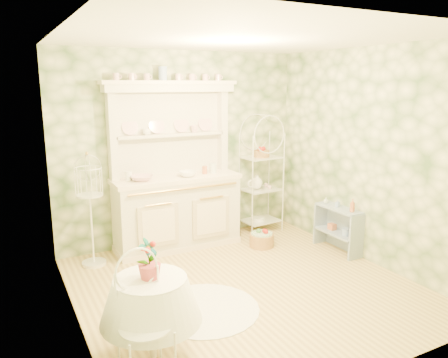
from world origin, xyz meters
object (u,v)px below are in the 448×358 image
cafe_chair (145,322)px  floor_basket (262,239)px  kitchen_dresser (176,167)px  bakers_rack (261,172)px  round_table (152,323)px  side_shelf (338,229)px  birdcage_stand (91,212)px

cafe_chair → floor_basket: (2.32, 1.99, -0.38)m
kitchen_dresser → bakers_rack: bearing=2.8°
kitchen_dresser → cafe_chair: size_ratio=2.33×
bakers_rack → round_table: 3.54m
bakers_rack → floor_basket: 1.10m
side_shelf → cafe_chair: 3.45m
round_table → floor_basket: size_ratio=1.92×
kitchen_dresser → floor_basket: kitchen_dresser is taller
kitchen_dresser → round_table: size_ratio=3.61×
kitchen_dresser → bakers_rack: 1.44m
kitchen_dresser → cafe_chair: bearing=-116.6°
round_table → birdcage_stand: 2.22m
floor_basket → round_table: bearing=-141.6°
side_shelf → cafe_chair: (-3.16, -1.38, 0.19)m
cafe_chair → floor_basket: cafe_chair is taller
round_table → birdcage_stand: birdcage_stand is taller
floor_basket → cafe_chair: bearing=-139.4°
kitchen_dresser → round_table: kitchen_dresser is taller
bakers_rack → round_table: bearing=-142.5°
bakers_rack → cafe_chair: bakers_rack is taller
bakers_rack → birdcage_stand: (-2.60, -0.17, -0.23)m
kitchen_dresser → cafe_chair: 2.93m
bakers_rack → floor_basket: size_ratio=5.62×
round_table → cafe_chair: (-0.13, -0.26, 0.17)m
bakers_rack → cafe_chair: 3.79m
bakers_rack → birdcage_stand: bearing=178.6°
birdcage_stand → floor_basket: size_ratio=4.21×
side_shelf → cafe_chair: size_ratio=0.72×
floor_basket → birdcage_stand: bearing=168.4°
side_shelf → round_table: round_table is taller
bakers_rack → birdcage_stand: 2.62m
kitchen_dresser → birdcage_stand: kitchen_dresser is taller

